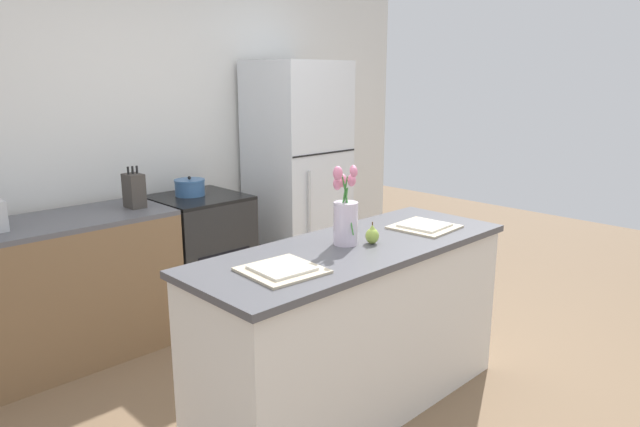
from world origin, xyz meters
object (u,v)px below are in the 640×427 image
object	(u,v)px
stove_range	(201,256)
pear_figurine	(372,235)
flower_vase	(345,216)
refrigerator	(297,176)
plate_setting_right	(425,226)
knife_block	(134,191)
plate_setting_left	(282,270)
cooking_pot	(190,187)

from	to	relation	value
stove_range	pear_figurine	world-z (taller)	pear_figurine
flower_vase	pear_figurine	world-z (taller)	flower_vase
refrigerator	plate_setting_right	distance (m)	1.73
plate_setting_right	stove_range	bearing A→B (deg)	104.38
flower_vase	knife_block	world-z (taller)	flower_vase
plate_setting_left	stove_range	bearing A→B (deg)	69.31
flower_vase	knife_block	distance (m)	1.57
pear_figurine	knife_block	size ratio (longest dim) A/B	0.42
stove_range	plate_setting_right	world-z (taller)	plate_setting_right
stove_range	pear_figurine	distance (m)	1.72
cooking_pot	knife_block	distance (m)	0.47
plate_setting_right	knife_block	distance (m)	1.87
plate_setting_right	refrigerator	bearing A→B (deg)	72.31
cooking_pot	flower_vase	bearing A→B (deg)	-93.31
refrigerator	pear_figurine	distance (m)	1.91
refrigerator	pear_figurine	size ratio (longest dim) A/B	16.27
knife_block	plate_setting_left	bearing A→B (deg)	-94.71
stove_range	knife_block	xyz separation A→B (m)	(-0.49, -0.03, 0.56)
flower_vase	cooking_pot	world-z (taller)	flower_vase
knife_block	flower_vase	bearing A→B (deg)	-76.53
stove_range	plate_setting_right	distance (m)	1.77
refrigerator	plate_setting_left	world-z (taller)	refrigerator
pear_figurine	plate_setting_right	distance (m)	0.44
plate_setting_left	cooking_pot	distance (m)	1.81
stove_range	plate_setting_right	size ratio (longest dim) A/B	2.64
stove_range	plate_setting_left	distance (m)	1.82
flower_vase	plate_setting_right	world-z (taller)	flower_vase
plate_setting_left	knife_block	xyz separation A→B (m)	(0.13, 1.63, 0.10)
refrigerator	plate_setting_left	xyz separation A→B (m)	(-1.57, -1.65, -0.01)
plate_setting_right	cooking_pot	xyz separation A→B (m)	(-0.45, 1.71, 0.04)
plate_setting_right	cooking_pot	size ratio (longest dim) A/B	1.58
flower_vase	plate_setting_right	size ratio (longest dim) A/B	1.20
plate_setting_left	cooking_pot	size ratio (longest dim) A/B	1.58
pear_figurine	knife_block	xyz separation A→B (m)	(-0.47, 1.62, 0.06)
refrigerator	flower_vase	bearing A→B (deg)	-124.58
plate_setting_right	knife_block	size ratio (longest dim) A/B	1.26
pear_figurine	plate_setting_right	xyz separation A→B (m)	(0.44, -0.01, -0.03)
cooking_pot	pear_figurine	bearing A→B (deg)	-89.56
plate_setting_left	plate_setting_right	size ratio (longest dim) A/B	1.00
refrigerator	knife_block	distance (m)	1.44
refrigerator	knife_block	bearing A→B (deg)	-178.98
refrigerator	plate_setting_right	world-z (taller)	refrigerator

